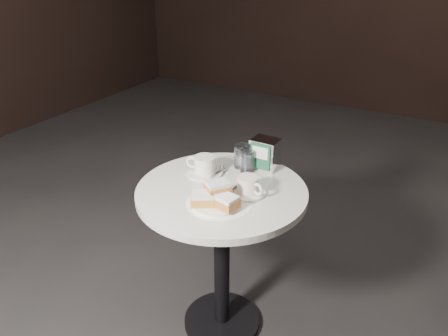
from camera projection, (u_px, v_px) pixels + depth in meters
ground at (222, 322)px, 2.11m from camera, size 7.00×7.00×0.00m
cafe_table at (222, 229)px, 1.87m from camera, size 0.70×0.70×0.74m
sugar_spill at (220, 202)px, 1.68m from camera, size 0.34×0.34×0.00m
beignet_plate at (215, 199)px, 1.64m from camera, size 0.21×0.21×0.09m
coffee_cup_left at (204, 166)px, 1.88m from camera, size 0.18×0.18×0.08m
coffee_cup_right at (248, 187)px, 1.72m from camera, size 0.18×0.18×0.08m
water_glass_left at (241, 156)px, 1.93m from camera, size 0.08×0.08×0.10m
water_glass_right at (247, 161)px, 1.89m from camera, size 0.07×0.07×0.10m
napkin_dispenser at (265, 154)px, 1.92m from camera, size 0.12×0.10×0.14m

